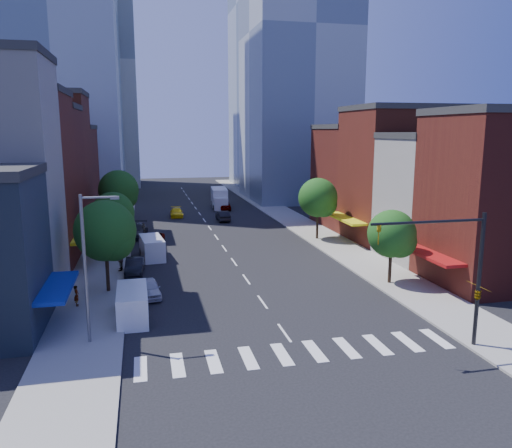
# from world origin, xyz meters

# --- Properties ---
(ground) EXTENTS (220.00, 220.00, 0.00)m
(ground) POSITION_xyz_m (0.00, 0.00, 0.00)
(ground) COLOR black
(ground) RESTS_ON ground
(sidewalk_left) EXTENTS (5.00, 120.00, 0.15)m
(sidewalk_left) POSITION_xyz_m (-12.50, 40.00, 0.07)
(sidewalk_left) COLOR gray
(sidewalk_left) RESTS_ON ground
(sidewalk_right) EXTENTS (5.00, 120.00, 0.15)m
(sidewalk_right) POSITION_xyz_m (12.50, 40.00, 0.07)
(sidewalk_right) COLOR gray
(sidewalk_right) RESTS_ON ground
(crosswalk) EXTENTS (19.00, 3.00, 0.01)m
(crosswalk) POSITION_xyz_m (0.00, -3.00, 0.01)
(crosswalk) COLOR silver
(crosswalk) RESTS_ON ground
(bldg_left_2) EXTENTS (12.00, 9.00, 16.00)m
(bldg_left_2) POSITION_xyz_m (-21.00, 20.50, 8.00)
(bldg_left_2) COLOR #5B2215
(bldg_left_2) RESTS_ON ground
(bldg_left_3) EXTENTS (12.00, 8.00, 15.00)m
(bldg_left_3) POSITION_xyz_m (-21.00, 29.00, 7.50)
(bldg_left_3) COLOR #581C16
(bldg_left_3) RESTS_ON ground
(bldg_left_4) EXTENTS (12.00, 9.00, 17.00)m
(bldg_left_4) POSITION_xyz_m (-21.00, 37.50, 8.50)
(bldg_left_4) COLOR #5B2215
(bldg_left_4) RESTS_ON ground
(bldg_left_5) EXTENTS (12.00, 10.00, 13.00)m
(bldg_left_5) POSITION_xyz_m (-21.00, 47.00, 6.50)
(bldg_left_5) COLOR #581C16
(bldg_left_5) RESTS_ON ground
(bldg_right_0) EXTENTS (12.00, 9.00, 14.00)m
(bldg_right_0) POSITION_xyz_m (21.00, 6.50, 7.00)
(bldg_right_0) COLOR #581C16
(bldg_right_0) RESTS_ON ground
(bldg_right_1) EXTENTS (12.00, 8.00, 12.00)m
(bldg_right_1) POSITION_xyz_m (21.00, 15.00, 6.00)
(bldg_right_1) COLOR beige
(bldg_right_1) RESTS_ON ground
(bldg_right_2) EXTENTS (12.00, 10.00, 15.00)m
(bldg_right_2) POSITION_xyz_m (21.00, 24.00, 7.50)
(bldg_right_2) COLOR #5B2215
(bldg_right_2) RESTS_ON ground
(bldg_right_3) EXTENTS (12.00, 10.00, 13.00)m
(bldg_right_3) POSITION_xyz_m (21.00, 34.00, 6.50)
(bldg_right_3) COLOR #581C16
(bldg_right_3) RESTS_ON ground
(tower_nw) EXTENTS (20.00, 22.00, 70.00)m
(tower_nw) POSITION_xyz_m (-22.00, 70.00, 35.00)
(tower_nw) COLOR #8C99A8
(tower_nw) RESTS_ON ground
(tower_ne) EXTENTS (18.00, 20.00, 60.00)m
(tower_ne) POSITION_xyz_m (20.00, 62.00, 30.00)
(tower_ne) COLOR #9EA5AD
(tower_ne) RESTS_ON ground
(tower_far_e) EXTENTS (22.00, 22.00, 80.00)m
(tower_far_e) POSITION_xyz_m (24.00, 85.00, 40.00)
(tower_far_e) COLOR #8C99A8
(tower_far_e) RESTS_ON ground
(tower_far_w) EXTENTS (18.00, 18.00, 56.00)m
(tower_far_w) POSITION_xyz_m (-18.00, 95.00, 28.00)
(tower_far_w) COLOR #9EA5AD
(tower_far_w) RESTS_ON ground
(traffic_signal) EXTENTS (7.24, 2.24, 8.00)m
(traffic_signal) POSITION_xyz_m (9.94, -4.50, 4.16)
(traffic_signal) COLOR black
(traffic_signal) RESTS_ON sidewalk_right
(streetlight) EXTENTS (2.25, 0.25, 9.00)m
(streetlight) POSITION_xyz_m (-11.81, 1.00, 5.28)
(streetlight) COLOR slate
(streetlight) RESTS_ON sidewalk_left
(tree_left_near) EXTENTS (4.80, 4.80, 7.30)m
(tree_left_near) POSITION_xyz_m (-11.35, 10.92, 4.87)
(tree_left_near) COLOR black
(tree_left_near) RESTS_ON sidewalk_left
(tree_left_mid) EXTENTS (4.20, 4.20, 6.65)m
(tree_left_mid) POSITION_xyz_m (-11.35, 21.92, 4.53)
(tree_left_mid) COLOR black
(tree_left_mid) RESTS_ON sidewalk_left
(tree_left_far) EXTENTS (5.00, 5.00, 7.75)m
(tree_left_far) POSITION_xyz_m (-11.35, 35.92, 5.20)
(tree_left_far) COLOR black
(tree_left_far) RESTS_ON sidewalk_left
(tree_right_near) EXTENTS (4.00, 4.00, 6.20)m
(tree_right_near) POSITION_xyz_m (11.65, 7.92, 4.19)
(tree_right_near) COLOR black
(tree_right_near) RESTS_ON sidewalk_right
(tree_right_far) EXTENTS (4.60, 4.60, 7.20)m
(tree_right_far) POSITION_xyz_m (11.65, 25.92, 4.86)
(tree_right_far) COLOR black
(tree_right_far) RESTS_ON sidewalk_right
(parked_car_front) EXTENTS (1.95, 4.08, 1.35)m
(parked_car_front) POSITION_xyz_m (-8.31, 9.20, 0.67)
(parked_car_front) COLOR silver
(parked_car_front) RESTS_ON ground
(parked_car_second) EXTENTS (1.77, 4.45, 1.44)m
(parked_car_second) POSITION_xyz_m (-9.50, 15.87, 0.72)
(parked_car_second) COLOR black
(parked_car_second) RESTS_ON ground
(parked_car_third) EXTENTS (2.71, 4.87, 1.29)m
(parked_car_third) POSITION_xyz_m (-7.50, 27.44, 0.64)
(parked_car_third) COLOR #999999
(parked_car_third) RESTS_ON ground
(parked_car_rear) EXTENTS (3.05, 5.93, 1.64)m
(parked_car_rear) POSITION_xyz_m (-9.50, 32.08, 0.82)
(parked_car_rear) COLOR black
(parked_car_rear) RESTS_ON ground
(cargo_van_near) EXTENTS (2.14, 5.08, 2.15)m
(cargo_van_near) POSITION_xyz_m (-9.50, 4.49, 1.06)
(cargo_van_near) COLOR white
(cargo_van_near) RESTS_ON ground
(cargo_van_far) EXTENTS (2.58, 5.25, 2.15)m
(cargo_van_far) POSITION_xyz_m (-7.81, 21.29, 1.07)
(cargo_van_far) COLOR silver
(cargo_van_far) RESTS_ON ground
(taxi) EXTENTS (1.99, 4.60, 1.32)m
(taxi) POSITION_xyz_m (-3.70, 45.96, 0.66)
(taxi) COLOR yellow
(taxi) RESTS_ON ground
(traffic_car_oncoming) EXTENTS (1.64, 4.41, 1.44)m
(traffic_car_oncoming) POSITION_xyz_m (2.55, 40.92, 0.72)
(traffic_car_oncoming) COLOR black
(traffic_car_oncoming) RESTS_ON ground
(traffic_car_far) EXTENTS (2.18, 4.60, 1.52)m
(traffic_car_far) POSITION_xyz_m (4.51, 50.86, 0.76)
(traffic_car_far) COLOR #999999
(traffic_car_far) RESTS_ON ground
(box_truck) EXTENTS (3.01, 8.22, 3.24)m
(box_truck) POSITION_xyz_m (3.98, 53.45, 1.53)
(box_truck) COLOR silver
(box_truck) RESTS_ON ground
(pedestrian_near) EXTENTS (0.45, 0.61, 1.53)m
(pedestrian_near) POSITION_xyz_m (-13.52, 7.85, 0.91)
(pedestrian_near) COLOR #999999
(pedestrian_near) RESTS_ON sidewalk_left
(pedestrian_far) EXTENTS (0.84, 1.03, 1.98)m
(pedestrian_far) POSITION_xyz_m (-10.89, 16.85, 1.14)
(pedestrian_far) COLOR #999999
(pedestrian_far) RESTS_ON sidewalk_left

